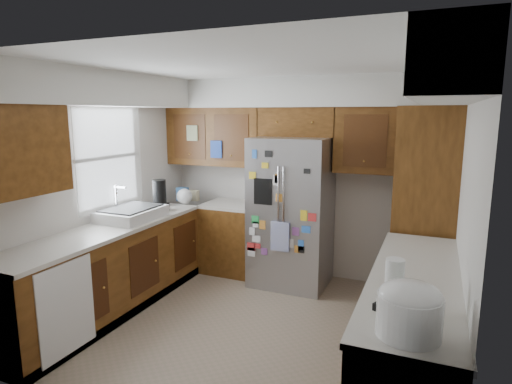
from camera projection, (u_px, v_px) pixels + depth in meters
floor at (252, 325)px, 4.25m from camera, size 3.60×3.60×0.00m
room_shell at (256, 139)px, 4.29m from camera, size 3.64×3.24×2.52m
left_counter_run at (140, 265)px, 4.72m from camera, size 1.36×3.20×0.92m
right_counter_run at (412, 340)px, 3.17m from camera, size 0.63×2.25×0.92m
pantry at (425, 210)px, 4.52m from camera, size 0.60×0.90×2.15m
fridge at (291, 212)px, 5.18m from camera, size 0.90×0.79×1.80m
bridge_cabinet at (298, 122)px, 5.19m from camera, size 0.96×0.34×0.35m
fridge_top_items at (294, 96)px, 5.19m from camera, size 0.52×0.31×0.31m
sink_assembly at (131, 213)px, 4.74m from camera, size 0.52×0.70×0.37m
left_counter_clutter at (171, 196)px, 5.37m from camera, size 0.36×0.90×0.38m
rice_cooker at (409, 308)px, 2.23m from camera, size 0.35×0.34×0.30m
paper_towel at (394, 279)px, 2.68m from camera, size 0.12×0.12×0.26m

